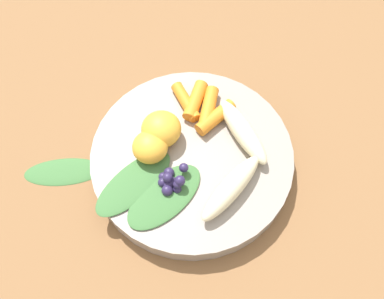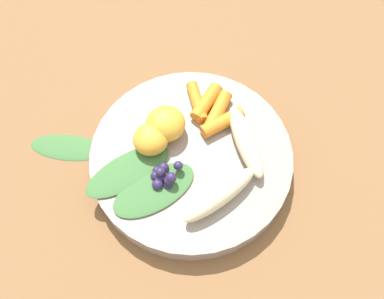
{
  "view_description": "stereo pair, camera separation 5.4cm",
  "coord_description": "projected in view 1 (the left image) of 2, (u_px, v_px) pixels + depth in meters",
  "views": [
    {
      "loc": [
        -0.25,
        0.05,
        0.52
      ],
      "look_at": [
        0.0,
        0.0,
        0.04
      ],
      "focal_mm": 38.42,
      "sensor_mm": 36.0,
      "label": 1
    },
    {
      "loc": [
        -0.25,
        0.0,
        0.52
      ],
      "look_at": [
        0.0,
        0.0,
        0.04
      ],
      "focal_mm": 38.42,
      "sensor_mm": 36.0,
      "label": 2
    }
  ],
  "objects": [
    {
      "name": "carrot_mid_right",
      "position": [
        195.0,
        101.0,
        0.58
      ],
      "size": [
        0.06,
        0.05,
        0.02
      ],
      "primitive_type": "cylinder",
      "rotation": [
        0.0,
        1.57,
        5.75
      ],
      "color": "orange",
      "rests_on": "bowl"
    },
    {
      "name": "carrot_rear",
      "position": [
        186.0,
        102.0,
        0.58
      ],
      "size": [
        0.06,
        0.03,
        0.02
      ],
      "primitive_type": "cylinder",
      "rotation": [
        0.0,
        1.57,
        6.52
      ],
      "color": "orange",
      "rests_on": "bowl"
    },
    {
      "name": "kale_leaf_stray",
      "position": [
        63.0,
        171.0,
        0.57
      ],
      "size": [
        0.06,
        0.11,
        0.01
      ],
      "primitive_type": "ellipsoid",
      "rotation": [
        0.0,
        0.0,
        1.44
      ],
      "color": "#3D7038",
      "rests_on": "ground_plane"
    },
    {
      "name": "coconut_shred_patch",
      "position": [
        148.0,
        192.0,
        0.52
      ],
      "size": [
        0.04,
        0.04,
        0.0
      ],
      "primitive_type": "cylinder",
      "color": "white",
      "rests_on": "bowl"
    },
    {
      "name": "kale_leaf_right",
      "position": [
        165.0,
        196.0,
        0.52
      ],
      "size": [
        0.11,
        0.13,
        0.01
      ],
      "primitive_type": "ellipsoid",
      "rotation": [
        0.0,
        0.0,
        8.41
      ],
      "color": "#3D7038",
      "rests_on": "bowl"
    },
    {
      "name": "kale_leaf_left",
      "position": [
        134.0,
        183.0,
        0.53
      ],
      "size": [
        0.11,
        0.13,
        0.01
      ],
      "primitive_type": "ellipsoid",
      "rotation": [
        0.0,
        0.0,
        8.43
      ],
      "color": "#3D7038",
      "rests_on": "bowl"
    },
    {
      "name": "ground_plane",
      "position": [
        192.0,
        163.0,
        0.58
      ],
      "size": [
        2.4,
        2.4,
        0.0
      ],
      "primitive_type": "plane",
      "color": "brown"
    },
    {
      "name": "blueberry_pile",
      "position": [
        171.0,
        181.0,
        0.52
      ],
      "size": [
        0.04,
        0.04,
        0.02
      ],
      "color": "#2D234C",
      "rests_on": "bowl"
    },
    {
      "name": "orange_segment_near",
      "position": [
        150.0,
        147.0,
        0.53
      ],
      "size": [
        0.05,
        0.05,
        0.04
      ],
      "primitive_type": "ellipsoid",
      "color": "#F4A833",
      "rests_on": "bowl"
    },
    {
      "name": "banana_peeled_left",
      "position": [
        243.0,
        131.0,
        0.55
      ],
      "size": [
        0.11,
        0.06,
        0.03
      ],
      "primitive_type": "ellipsoid",
      "rotation": [
        0.0,
        0.0,
        6.56
      ],
      "color": "beige",
      "rests_on": "bowl"
    },
    {
      "name": "carrot_front",
      "position": [
        216.0,
        117.0,
        0.56
      ],
      "size": [
        0.05,
        0.06,
        0.02
      ],
      "primitive_type": "cylinder",
      "rotation": [
        0.0,
        1.57,
        5.24
      ],
      "color": "orange",
      "rests_on": "bowl"
    },
    {
      "name": "banana_peeled_right",
      "position": [
        231.0,
        188.0,
        0.51
      ],
      "size": [
        0.09,
        0.1,
        0.03
      ],
      "primitive_type": "ellipsoid",
      "rotation": [
        0.0,
        0.0,
        5.37
      ],
      "color": "beige",
      "rests_on": "bowl"
    },
    {
      "name": "carrot_mid_left",
      "position": [
        209.0,
        107.0,
        0.57
      ],
      "size": [
        0.06,
        0.04,
        0.02
      ],
      "primitive_type": "cylinder",
      "rotation": [
        0.0,
        1.57,
        5.86
      ],
      "color": "orange",
      "rests_on": "bowl"
    },
    {
      "name": "orange_segment_far",
      "position": [
        161.0,
        129.0,
        0.54
      ],
      "size": [
        0.05,
        0.05,
        0.04
      ],
      "primitive_type": "ellipsoid",
      "color": "#F4A833",
      "rests_on": "bowl"
    },
    {
      "name": "bowl",
      "position": [
        192.0,
        158.0,
        0.56
      ],
      "size": [
        0.27,
        0.27,
        0.03
      ],
      "primitive_type": "cylinder",
      "color": "gray",
      "rests_on": "ground_plane"
    }
  ]
}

